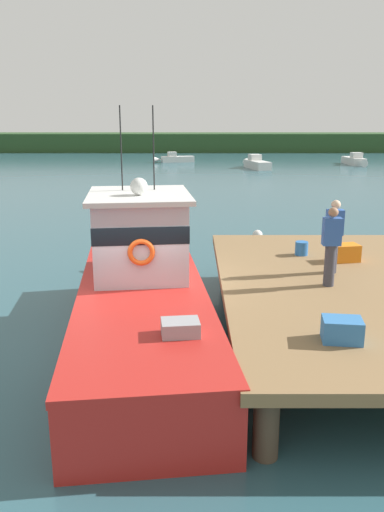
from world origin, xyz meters
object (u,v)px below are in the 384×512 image
at_px(moored_boat_far_left, 255,164).
at_px(moored_boat_near_channel, 354,161).
at_px(main_fishing_boat, 141,292).
at_px(mooring_buoy_channel_marker, 110,227).
at_px(crate_single_by_cleat, 345,253).
at_px(deckhand_by_the_boat, 333,235).
at_px(bait_bucket, 301,248).
at_px(deckhand_further_back, 330,245).
at_px(crate_stack_near_edge, 341,330).
at_px(mooring_buoy_inshore, 257,235).
at_px(moored_boat_mid_harbor, 174,159).

bearing_deg(moored_boat_far_left, moored_boat_near_channel, 19.52).
distance_m(main_fishing_boat, mooring_buoy_channel_marker, 10.73).
bearing_deg(crate_single_by_cleat, moored_boat_near_channel, 72.59).
height_order(main_fishing_boat, crate_single_by_cleat, main_fishing_boat).
bearing_deg(deckhand_by_the_boat, bait_bucket, 103.28).
bearing_deg(bait_bucket, deckhand_further_back, -88.68).
bearing_deg(deckhand_by_the_boat, crate_stack_near_edge, -102.30).
bearing_deg(deckhand_further_back, deckhand_by_the_boat, 71.90).
bearing_deg(mooring_buoy_inshore, crate_stack_near_edge, -90.89).
height_order(moored_boat_near_channel, moored_boat_mid_harbor, moored_boat_near_channel).
distance_m(main_fishing_boat, deckhand_further_back, 4.01).
distance_m(crate_stack_near_edge, moored_boat_near_channel, 45.85).
relative_size(main_fishing_boat, moored_boat_far_left, 1.99).
distance_m(moored_boat_near_channel, mooring_buoy_inshore, 34.66).
distance_m(crate_stack_near_edge, mooring_buoy_inshore, 11.88).
bearing_deg(main_fishing_boat, mooring_buoy_channel_marker, 102.45).
bearing_deg(moored_boat_mid_harbor, main_fishing_boat, -89.05).
xyz_separation_m(crate_stack_near_edge, moored_boat_near_channel, (13.66, 43.75, -0.96)).
height_order(deckhand_by_the_boat, mooring_buoy_inshore, deckhand_by_the_boat).
bearing_deg(deckhand_further_back, moored_boat_near_channel, 72.21).
height_order(main_fishing_boat, mooring_buoy_inshore, main_fishing_boat).
bearing_deg(moored_boat_far_left, mooring_buoy_channel_marker, -108.91).
relative_size(crate_stack_near_edge, bait_bucket, 1.76).
bearing_deg(crate_stack_near_edge, mooring_buoy_channel_marker, 113.09).
bearing_deg(bait_bucket, crate_stack_near_edge, -94.83).
bearing_deg(deckhand_by_the_boat, moored_boat_near_channel, 72.22).
xyz_separation_m(moored_boat_far_left, mooring_buoy_channel_marker, (-9.20, -26.85, -0.24)).
height_order(main_fishing_boat, bait_bucket, main_fishing_boat).
relative_size(crate_single_by_cleat, deckhand_further_back, 0.37).
bearing_deg(moored_boat_mid_harbor, deckhand_by_the_boat, -83.52).
bearing_deg(bait_bucket, main_fishing_boat, -148.98).
bearing_deg(crate_single_by_cleat, moored_boat_far_left, 86.55).
xyz_separation_m(crate_single_by_cleat, moored_boat_near_channel, (12.28, 39.16, -0.99)).
xyz_separation_m(main_fishing_boat, crate_stack_near_edge, (3.37, -2.87, 0.37)).
distance_m(crate_stack_near_edge, deckhand_further_back, 2.84).
distance_m(deckhand_by_the_boat, deckhand_further_back, 0.97).
distance_m(crate_stack_near_edge, moored_boat_mid_harbor, 46.94).
relative_size(crate_stack_near_edge, moored_boat_far_left, 0.12).
bearing_deg(crate_stack_near_edge, moored_boat_near_channel, 72.66).
height_order(main_fishing_boat, crate_stack_near_edge, main_fishing_boat).
xyz_separation_m(bait_bucket, moored_boat_mid_harbor, (-4.53, 41.59, -1.00)).
distance_m(crate_single_by_cleat, moored_boat_near_channel, 41.06).
height_order(crate_single_by_cleat, deckhand_by_the_boat, deckhand_by_the_boat).
distance_m(deckhand_by_the_boat, moored_boat_near_channel, 42.16).
distance_m(moored_boat_far_left, mooring_buoy_inshore, 28.54).
height_order(mooring_buoy_inshore, mooring_buoy_channel_marker, mooring_buoy_inshore).
height_order(crate_stack_near_edge, moored_boat_mid_harbor, crate_stack_near_edge).
relative_size(main_fishing_boat, mooring_buoy_channel_marker, 25.61).
xyz_separation_m(deckhand_by_the_boat, moored_boat_mid_harbor, (-4.89, 43.11, -1.69)).
relative_size(moored_boat_mid_harbor, mooring_buoy_inshore, 10.87).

